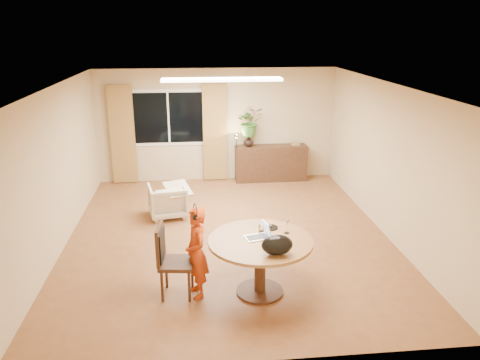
{
  "coord_description": "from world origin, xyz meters",
  "views": [
    {
      "loc": [
        -0.57,
        -7.45,
        3.5
      ],
      "look_at": [
        0.19,
        -0.2,
        1.09
      ],
      "focal_mm": 35.0,
      "sensor_mm": 36.0,
      "label": 1
    }
  ],
  "objects_px": {
    "dining_chair": "(177,261)",
    "sideboard": "(271,163)",
    "armchair": "(168,201)",
    "child": "(197,253)",
    "dining_table": "(260,251)"
  },
  "relations": [
    {
      "from": "dining_chair",
      "to": "armchair",
      "type": "xyz_separation_m",
      "value": [
        -0.25,
        2.82,
        -0.19
      ]
    },
    {
      "from": "dining_chair",
      "to": "sideboard",
      "type": "relative_size",
      "value": 0.61
    },
    {
      "from": "dining_chair",
      "to": "sideboard",
      "type": "distance_m",
      "value": 5.24
    },
    {
      "from": "dining_table",
      "to": "sideboard",
      "type": "xyz_separation_m",
      "value": [
        0.97,
        4.87,
        -0.21
      ]
    },
    {
      "from": "dining_table",
      "to": "armchair",
      "type": "height_order",
      "value": "dining_table"
    },
    {
      "from": "dining_table",
      "to": "dining_chair",
      "type": "bearing_deg",
      "value": 176.76
    },
    {
      "from": "dining_table",
      "to": "dining_chair",
      "type": "xyz_separation_m",
      "value": [
        -1.12,
        0.06,
        -0.12
      ]
    },
    {
      "from": "child",
      "to": "armchair",
      "type": "relative_size",
      "value": 1.81
    },
    {
      "from": "armchair",
      "to": "dining_table",
      "type": "bearing_deg",
      "value": 104.56
    },
    {
      "from": "dining_chair",
      "to": "armchair",
      "type": "relative_size",
      "value": 1.46
    },
    {
      "from": "child",
      "to": "armchair",
      "type": "height_order",
      "value": "child"
    },
    {
      "from": "armchair",
      "to": "child",
      "type": "bearing_deg",
      "value": 89.47
    },
    {
      "from": "child",
      "to": "dining_chair",
      "type": "bearing_deg",
      "value": -110.15
    },
    {
      "from": "armchair",
      "to": "sideboard",
      "type": "xyz_separation_m",
      "value": [
        2.34,
        1.99,
        0.1
      ]
    },
    {
      "from": "dining_chair",
      "to": "armchair",
      "type": "bearing_deg",
      "value": 101.5
    }
  ]
}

